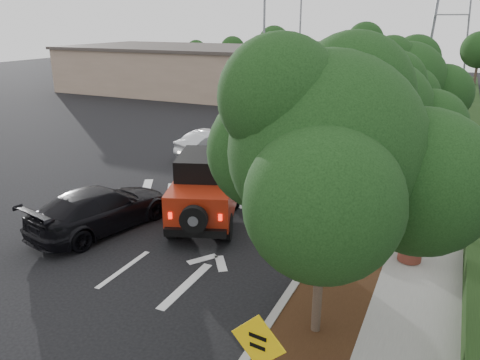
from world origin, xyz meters
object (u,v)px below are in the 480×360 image
Objects in this scene: silver_suv_ahead at (313,173)px; speed_hump_sign at (258,355)px; black_suv_oncoming at (101,209)px; red_jeep at (207,187)px.

silver_suv_ahead is 11.70m from speed_hump_sign.
silver_suv_ahead is 8.18m from black_suv_oncoming.
black_suv_oncoming is at bearing 152.95° from speed_hump_sign.
red_jeep is at bearing -145.03° from silver_suv_ahead.
red_jeep is 3.52m from black_suv_oncoming.
silver_suv_ahead is 1.17× the size of black_suv_oncoming.
speed_hump_sign is at bearing -101.23° from silver_suv_ahead.
red_jeep is 0.95× the size of black_suv_oncoming.
silver_suv_ahead is 2.73× the size of speed_hump_sign.
red_jeep is 4.82m from silver_suv_ahead.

